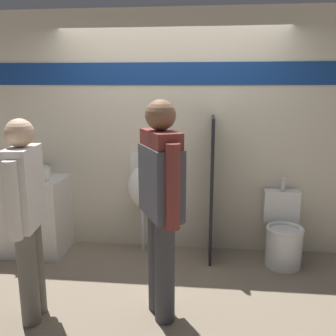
{
  "coord_description": "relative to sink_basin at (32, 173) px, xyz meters",
  "views": [
    {
      "loc": [
        0.4,
        -3.6,
        1.89
      ],
      "look_at": [
        0.0,
        0.17,
        1.05
      ],
      "focal_mm": 40.0,
      "sensor_mm": 36.0,
      "label": 1
    }
  ],
  "objects": [
    {
      "name": "ground_plane",
      "position": [
        1.57,
        -0.34,
        -0.92
      ],
      "size": [
        16.0,
        16.0,
        0.0
      ],
      "primitive_type": "plane",
      "color": "gray"
    },
    {
      "name": "sink_basin",
      "position": [
        0.0,
        0.0,
        0.0
      ],
      "size": [
        0.41,
        0.41,
        0.24
      ],
      "color": "white",
      "rests_on": "sink_counter"
    },
    {
      "name": "sink_counter",
      "position": [
        -0.05,
        -0.06,
        -0.49
      ],
      "size": [
        0.87,
        0.57,
        0.87
      ],
      "color": "silver",
      "rests_on": "ground_plane"
    },
    {
      "name": "divider_near_counter",
      "position": [
        2.03,
        -0.01,
        -0.13
      ],
      "size": [
        0.03,
        0.47,
        1.57
      ],
      "color": "black",
      "rests_on": "ground_plane"
    },
    {
      "name": "person_in_vest",
      "position": [
        1.62,
        -1.14,
        0.12
      ],
      "size": [
        0.41,
        0.57,
        1.79
      ],
      "rotation": [
        0.0,
        0.0,
        2.03
      ],
      "color": "#3D3D42",
      "rests_on": "ground_plane"
    },
    {
      "name": "urinal_near_counter",
      "position": [
        1.26,
        0.08,
        -0.15
      ],
      "size": [
        0.33,
        0.3,
        1.17
      ],
      "color": "silver",
      "rests_on": "ground_plane"
    },
    {
      "name": "person_with_lanyard",
      "position": [
        0.57,
        -1.29,
        -0.01
      ],
      "size": [
        0.23,
        0.57,
        1.65
      ],
      "rotation": [
        0.0,
        0.0,
        1.69
      ],
      "color": "#666056",
      "rests_on": "ground_plane"
    },
    {
      "name": "cell_phone",
      "position": [
        0.21,
        -0.17,
        -0.05
      ],
      "size": [
        0.07,
        0.14,
        0.01
      ],
      "color": "#B7B7BC",
      "rests_on": "sink_counter"
    },
    {
      "name": "toilet",
      "position": [
        2.8,
        -0.07,
        -0.6
      ],
      "size": [
        0.39,
        0.56,
        0.91
      ],
      "color": "white",
      "rests_on": "ground_plane"
    },
    {
      "name": "display_wall",
      "position": [
        1.57,
        0.26,
        0.44
      ],
      "size": [
        4.21,
        0.07,
        2.7
      ],
      "color": "beige",
      "rests_on": "ground_plane"
    }
  ]
}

